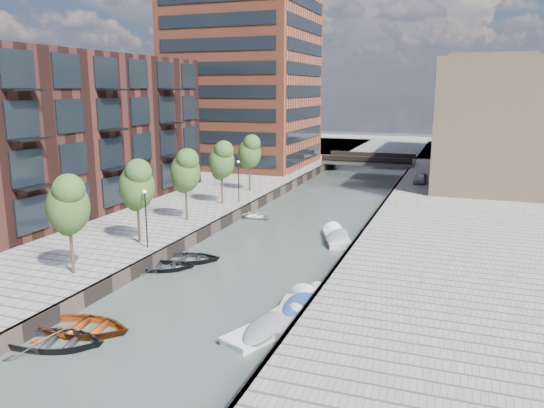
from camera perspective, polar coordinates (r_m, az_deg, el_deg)
The scene contains 28 objects.
water at distance 49.69m, azimuth 4.07°, elevation -1.55°, with size 300.00×300.00×0.00m, color #38473F.
quay_left at distance 68.54m, azimuth -26.26°, elevation 1.48°, with size 60.00×140.00×1.00m, color gray.
quay_right at distance 47.89m, azimuth 22.82°, elevation -2.43°, with size 20.00×140.00×1.00m, color gray.
quay_wall_left at distance 51.52m, azimuth -2.46°, elevation -0.46°, with size 0.25×140.00×1.00m, color #332823.
quay_wall_right at distance 48.32m, azimuth 11.05°, elevation -1.55°, with size 0.25×140.00×1.00m, color #332823.
far_closure at distance 107.84m, azimuth 12.94°, elevation 5.96°, with size 80.00×40.00×1.00m, color gray.
apartment_block at distance 49.39m, azimuth -22.41°, elevation 6.88°, with size 8.00×38.00×14.00m, color black.
tower at distance 77.62m, azimuth -3.00°, elevation 15.35°, with size 18.00×18.00×30.00m, color brown.
tan_block_near at distance 68.60m, azimuth 22.58°, elevation 8.15°, with size 12.00×25.00×14.00m, color tan.
tan_block_far at distance 94.51m, azimuth 22.03°, elevation 9.70°, with size 12.00×20.00×16.00m, color tan.
bridge at distance 80.21m, azimuth 10.41°, elevation 4.61°, with size 13.00×6.00×1.30m.
tree_2 at distance 33.28m, azimuth -21.10°, elevation 0.07°, with size 2.50×2.50×5.95m.
tree_3 at distance 38.71m, azimuth -14.35°, elevation 2.14°, with size 2.50×2.50×5.95m.
tree_4 at distance 44.58m, azimuth -9.31°, elevation 3.67°, with size 2.50×2.50×5.95m.
tree_5 at distance 50.74m, azimuth -5.46°, elevation 4.81°, with size 2.50×2.50×5.95m.
tree_6 at distance 57.09m, azimuth -2.44°, elevation 5.69°, with size 2.50×2.50×5.95m.
lamp_1 at distance 37.54m, azimuth -13.42°, elevation -0.92°, with size 0.24×0.24×4.12m.
lamp_2 at distance 51.37m, azimuth -3.63°, elevation 2.91°, with size 0.24×0.24×4.12m.
sloop_0 at distance 27.85m, azimuth -22.23°, elevation -13.96°, with size 3.43×4.80×1.00m, color black.
sloop_1 at distance 36.64m, azimuth -11.66°, elevation -6.89°, with size 3.14×4.40×0.91m, color black.
sloop_2 at distance 28.81m, azimuth -19.68°, elevation -12.84°, with size 3.60×5.05×1.05m, color #85360E.
sloop_3 at distance 49.87m, azimuth -2.11°, elevation -1.48°, with size 2.95×4.13×0.85m, color silver.
sloop_4 at distance 37.88m, azimuth -9.09°, elevation -6.14°, with size 3.34×4.67×0.97m, color black.
motorboat_1 at distance 27.09m, azimuth -0.24°, elevation -13.27°, with size 3.35×5.06×1.60m.
motorboat_2 at distance 29.03m, azimuth 2.66°, elevation -11.66°, with size 2.47×5.59×1.80m.
motorboat_3 at distance 29.86m, azimuth 3.32°, elevation -10.78°, with size 2.49×4.97×1.58m.
motorboat_4 at distance 42.94m, azimuth 6.91°, elevation -3.56°, with size 3.41×5.34×1.69m.
car at distance 64.76m, azimuth 15.70°, elevation 2.72°, with size 1.41×3.51×1.20m, color #9EA1A3.
Camera 1 is at (13.12, -6.42, 11.91)m, focal length 35.00 mm.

